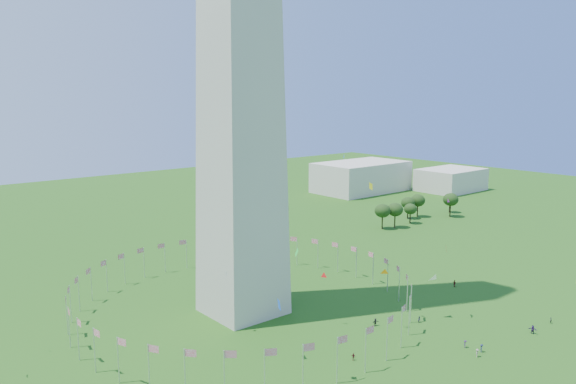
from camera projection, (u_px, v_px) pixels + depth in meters
name	position (u px, v px, depth m)	size (l,w,h in m)	color
flag_ring	(243.00, 294.00, 136.43)	(80.24, 80.24, 9.00)	silver
gov_building_east_a	(361.00, 177.00, 306.20)	(50.00, 30.00, 16.00)	beige
gov_building_east_b	(451.00, 180.00, 309.15)	(35.00, 25.00, 12.00)	beige
crowd	(463.00, 353.00, 113.16)	(96.46, 54.49, 1.95)	#262626
kites_aloft	(383.00, 256.00, 123.18)	(122.40, 72.53, 26.17)	orange
tree_line_east	(417.00, 210.00, 234.77)	(53.04, 15.66, 10.20)	#254717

